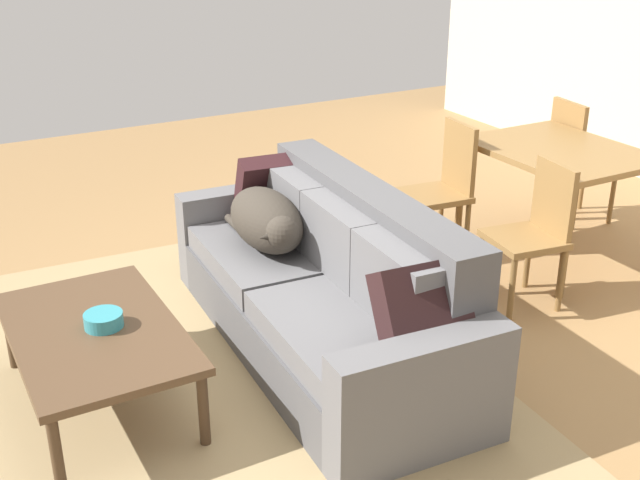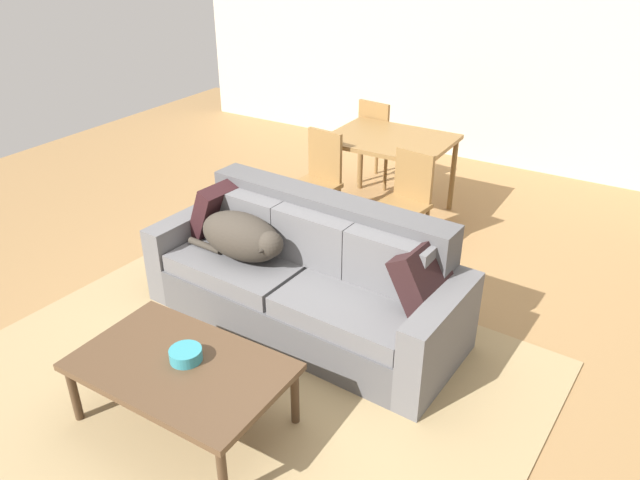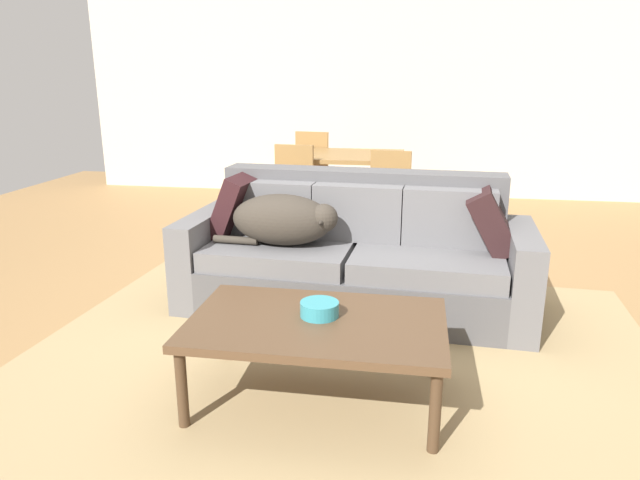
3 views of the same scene
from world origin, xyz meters
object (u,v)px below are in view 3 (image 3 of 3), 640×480
(throw_pillow_by_right_arm, at_px, (492,221))
(dining_table, at_px, (345,162))
(couch, at_px, (356,257))
(throw_pillow_by_left_arm, at_px, (235,205))
(dining_chair_near_left, at_px, (291,192))
(dog_on_left_cushion, at_px, (285,220))
(coffee_table, at_px, (317,328))
(dining_chair_far_left, at_px, (315,169))
(dining_chair_near_right, at_px, (387,196))
(bowl_on_coffee_table, at_px, (320,309))

(throw_pillow_by_right_arm, height_order, dining_table, throw_pillow_by_right_arm)
(couch, bearing_deg, throw_pillow_by_left_arm, 177.01)
(throw_pillow_by_right_arm, xyz_separation_m, dining_chair_near_left, (-1.59, 1.33, -0.13))
(throw_pillow_by_left_arm, height_order, dining_chair_near_left, dining_chair_near_left)
(dog_on_left_cushion, distance_m, dining_table, 2.08)
(couch, distance_m, throw_pillow_by_left_arm, 0.91)
(couch, bearing_deg, coffee_table, -89.05)
(coffee_table, relative_size, dining_table, 1.06)
(dining_chair_far_left, bearing_deg, couch, 113.12)
(throw_pillow_by_right_arm, xyz_separation_m, dining_chair_far_left, (-1.59, 2.54, -0.11))
(throw_pillow_by_right_arm, distance_m, dining_chair_far_left, 2.99)
(dog_on_left_cushion, distance_m, coffee_table, 1.19)
(couch, bearing_deg, dining_chair_near_right, 87.48)
(couch, relative_size, throw_pillow_by_left_arm, 5.31)
(bowl_on_coffee_table, height_order, dining_chair_near_right, dining_chair_near_right)
(bowl_on_coffee_table, relative_size, dining_chair_near_right, 0.21)
(dining_chair_near_left, bearing_deg, couch, -55.09)
(throw_pillow_by_left_arm, relative_size, bowl_on_coffee_table, 2.38)
(dog_on_left_cushion, xyz_separation_m, throw_pillow_by_right_arm, (1.31, 0.13, 0.01))
(dining_chair_far_left, bearing_deg, dining_table, 131.75)
(bowl_on_coffee_table, bearing_deg, dining_chair_far_left, 100.37)
(throw_pillow_by_left_arm, bearing_deg, throw_pillow_by_right_arm, -3.26)
(dining_chair_near_right, bearing_deg, dining_chair_near_left, -170.87)
(dining_table, bearing_deg, dining_chair_near_right, -53.21)
(coffee_table, xyz_separation_m, dining_chair_near_right, (0.19, 2.57, 0.10))
(dining_chair_far_left, bearing_deg, throw_pillow_by_left_arm, 94.10)
(throw_pillow_by_left_arm, relative_size, dining_chair_far_left, 0.47)
(dining_table, height_order, dining_chair_near_right, dining_chair_near_right)
(dining_chair_near_left, bearing_deg, dining_table, 61.97)
(coffee_table, distance_m, dining_chair_far_left, 3.83)
(couch, xyz_separation_m, dining_chair_near_right, (0.14, 1.34, 0.14))
(dog_on_left_cushion, relative_size, throw_pillow_by_left_arm, 1.89)
(couch, bearing_deg, dining_table, 102.47)
(dining_table, height_order, dining_chair_far_left, dining_chair_far_left)
(dining_table, relative_size, dining_chair_far_left, 1.20)
(throw_pillow_by_left_arm, xyz_separation_m, dining_table, (0.54, 1.85, 0.05))
(dining_chair_near_left, bearing_deg, throw_pillow_by_right_arm, -33.83)
(dog_on_left_cushion, bearing_deg, coffee_table, -66.64)
(dining_table, bearing_deg, dog_on_left_cushion, -93.72)
(dog_on_left_cushion, bearing_deg, dining_chair_near_left, 104.16)
(dog_on_left_cushion, relative_size, dining_chair_far_left, 0.89)
(coffee_table, bearing_deg, throw_pillow_by_left_arm, 121.36)
(dog_on_left_cushion, xyz_separation_m, dining_table, (0.13, 2.07, 0.08))
(throw_pillow_by_left_arm, relative_size, dining_chair_near_right, 0.50)
(coffee_table, bearing_deg, bowl_on_coffee_table, 83.97)
(coffee_table, bearing_deg, dining_chair_near_right, 85.88)
(throw_pillow_by_right_arm, bearing_deg, bowl_on_coffee_table, -127.54)
(couch, relative_size, dog_on_left_cushion, 2.81)
(dining_chair_near_left, bearing_deg, bowl_on_coffee_table, -68.68)
(couch, relative_size, dining_chair_far_left, 2.49)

